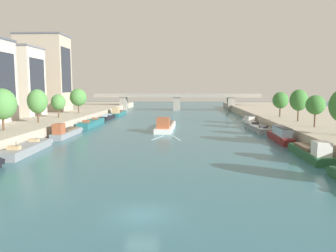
{
  "coord_description": "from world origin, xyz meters",
  "views": [
    {
      "loc": [
        3.22,
        -24.15,
        9.73
      ],
      "look_at": [
        0.0,
        40.3,
        2.09
      ],
      "focal_mm": 35.29,
      "sensor_mm": 36.0,
      "label": 1
    }
  ],
  "objects_px": {
    "tree_right_end_of_row": "(315,105)",
    "tree_right_midway": "(299,100)",
    "moored_boat_left_far": "(108,117)",
    "tree_left_by_lamp": "(2,104)",
    "barge_midriver": "(165,126)",
    "tree_left_midway": "(58,102)",
    "moored_boat_left_upstream": "(27,148)",
    "moored_boat_left_second": "(118,113)",
    "tree_left_end_of_row": "(78,97)",
    "tree_right_by_lamp": "(280,100)",
    "tree_left_past_mid": "(37,101)",
    "moored_boat_right_near": "(311,152)",
    "moored_boat_right_upstream": "(281,135)",
    "bridge_far": "(177,100)",
    "moored_boat_left_near": "(91,123)",
    "moored_boat_right_midway": "(249,120)",
    "moored_boat_right_second": "(259,128)",
    "moored_boat_left_lone": "(66,132)"
  },
  "relations": [
    {
      "from": "moored_boat_left_upstream",
      "to": "tree_left_by_lamp",
      "type": "bearing_deg",
      "value": 135.84
    },
    {
      "from": "tree_left_by_lamp",
      "to": "moored_boat_left_second",
      "type": "bearing_deg",
      "value": 82.36
    },
    {
      "from": "moored_boat_left_near",
      "to": "tree_right_end_of_row",
      "type": "height_order",
      "value": "tree_right_end_of_row"
    },
    {
      "from": "moored_boat_left_second",
      "to": "tree_left_midway",
      "type": "height_order",
      "value": "tree_left_midway"
    },
    {
      "from": "moored_boat_right_second",
      "to": "bridge_far",
      "type": "bearing_deg",
      "value": 107.76
    },
    {
      "from": "moored_boat_right_second",
      "to": "moored_boat_left_upstream",
      "type": "bearing_deg",
      "value": -145.72
    },
    {
      "from": "moored_boat_left_second",
      "to": "moored_boat_right_midway",
      "type": "bearing_deg",
      "value": -32.55
    },
    {
      "from": "barge_midriver",
      "to": "moored_boat_left_upstream",
      "type": "relative_size",
      "value": 1.33
    },
    {
      "from": "moored_boat_right_near",
      "to": "tree_left_past_mid",
      "type": "bearing_deg",
      "value": 155.09
    },
    {
      "from": "moored_boat_left_near",
      "to": "moored_boat_right_near",
      "type": "bearing_deg",
      "value": -42.09
    },
    {
      "from": "barge_midriver",
      "to": "moored_boat_right_midway",
      "type": "distance_m",
      "value": 25.34
    },
    {
      "from": "barge_midriver",
      "to": "tree_right_midway",
      "type": "height_order",
      "value": "tree_right_midway"
    },
    {
      "from": "moored_boat_left_lone",
      "to": "tree_left_end_of_row",
      "type": "height_order",
      "value": "tree_left_end_of_row"
    },
    {
      "from": "tree_right_midway",
      "to": "tree_left_midway",
      "type": "bearing_deg",
      "value": 173.17
    },
    {
      "from": "tree_left_end_of_row",
      "to": "moored_boat_left_upstream",
      "type": "bearing_deg",
      "value": -81.68
    },
    {
      "from": "tree_left_past_mid",
      "to": "tree_left_midway",
      "type": "relative_size",
      "value": 1.23
    },
    {
      "from": "moored_boat_right_upstream",
      "to": "moored_boat_left_far",
      "type": "bearing_deg",
      "value": 135.46
    },
    {
      "from": "moored_boat_left_second",
      "to": "tree_left_by_lamp",
      "type": "xyz_separation_m",
      "value": [
        -7.94,
        -59.23,
        6.0
      ]
    },
    {
      "from": "barge_midriver",
      "to": "moored_boat_right_second",
      "type": "height_order",
      "value": "barge_midriver"
    },
    {
      "from": "tree_right_end_of_row",
      "to": "tree_right_by_lamp",
      "type": "xyz_separation_m",
      "value": [
        -0.23,
        21.64,
        0.0
      ]
    },
    {
      "from": "bridge_far",
      "to": "tree_left_end_of_row",
      "type": "bearing_deg",
      "value": -120.76
    },
    {
      "from": "moored_boat_left_second",
      "to": "tree_right_end_of_row",
      "type": "distance_m",
      "value": 70.29
    },
    {
      "from": "moored_boat_left_far",
      "to": "moored_boat_right_second",
      "type": "height_order",
      "value": "moored_boat_right_second"
    },
    {
      "from": "moored_boat_left_far",
      "to": "moored_boat_right_near",
      "type": "distance_m",
      "value": 67.48
    },
    {
      "from": "moored_boat_left_far",
      "to": "tree_left_midway",
      "type": "distance_m",
      "value": 21.75
    },
    {
      "from": "moored_boat_left_upstream",
      "to": "moored_boat_left_far",
      "type": "xyz_separation_m",
      "value": [
        0.09,
        51.62,
        -0.07
      ]
    },
    {
      "from": "tree_left_end_of_row",
      "to": "bridge_far",
      "type": "height_order",
      "value": "tree_left_end_of_row"
    },
    {
      "from": "tree_right_end_of_row",
      "to": "tree_right_midway",
      "type": "distance_m",
      "value": 10.47
    },
    {
      "from": "moored_boat_right_near",
      "to": "tree_right_by_lamp",
      "type": "xyz_separation_m",
      "value": [
        6.68,
        38.7,
        5.54
      ]
    },
    {
      "from": "barge_midriver",
      "to": "moored_boat_left_second",
      "type": "bearing_deg",
      "value": 115.63
    },
    {
      "from": "moored_boat_left_upstream",
      "to": "tree_right_by_lamp",
      "type": "bearing_deg",
      "value": 37.56
    },
    {
      "from": "moored_boat_left_lone",
      "to": "tree_left_end_of_row",
      "type": "distance_m",
      "value": 30.05
    },
    {
      "from": "moored_boat_right_midway",
      "to": "tree_right_end_of_row",
      "type": "bearing_deg",
      "value": -74.89
    },
    {
      "from": "moored_boat_left_lone",
      "to": "tree_right_midway",
      "type": "xyz_separation_m",
      "value": [
        47.98,
        9.24,
        6.01
      ]
    },
    {
      "from": "moored_boat_left_near",
      "to": "bridge_far",
      "type": "relative_size",
      "value": 0.25
    },
    {
      "from": "moored_boat_left_upstream",
      "to": "moored_boat_left_second",
      "type": "distance_m",
      "value": 66.56
    },
    {
      "from": "moored_boat_left_far",
      "to": "tree_left_by_lamp",
      "type": "bearing_deg",
      "value": -99.78
    },
    {
      "from": "moored_boat_left_lone",
      "to": "tree_left_by_lamp",
      "type": "height_order",
      "value": "tree_left_by_lamp"
    },
    {
      "from": "tree_right_end_of_row",
      "to": "tree_left_by_lamp",
      "type": "bearing_deg",
      "value": -172.24
    },
    {
      "from": "tree_left_past_mid",
      "to": "tree_left_midway",
      "type": "distance_m",
      "value": 11.92
    },
    {
      "from": "moored_boat_left_far",
      "to": "tree_left_past_mid",
      "type": "distance_m",
      "value": 32.99
    },
    {
      "from": "tree_left_end_of_row",
      "to": "tree_right_midway",
      "type": "xyz_separation_m",
      "value": [
        54.68,
        -19.45,
        0.07
      ]
    },
    {
      "from": "tree_right_midway",
      "to": "tree_right_by_lamp",
      "type": "distance_m",
      "value": 11.22
    },
    {
      "from": "tree_left_past_mid",
      "to": "moored_boat_right_near",
      "type": "bearing_deg",
      "value": -24.91
    },
    {
      "from": "moored_boat_right_second",
      "to": "tree_right_by_lamp",
      "type": "distance_m",
      "value": 12.98
    },
    {
      "from": "tree_right_midway",
      "to": "bridge_far",
      "type": "relative_size",
      "value": 0.1
    },
    {
      "from": "moored_boat_left_far",
      "to": "tree_left_midway",
      "type": "height_order",
      "value": "tree_left_midway"
    },
    {
      "from": "moored_boat_left_second",
      "to": "tree_left_end_of_row",
      "type": "bearing_deg",
      "value": -107.67
    },
    {
      "from": "tree_left_midway",
      "to": "bridge_far",
      "type": "relative_size",
      "value": 0.08
    },
    {
      "from": "tree_left_midway",
      "to": "tree_right_end_of_row",
      "type": "xyz_separation_m",
      "value": [
        55.05,
        -17.09,
        0.4
      ]
    }
  ]
}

